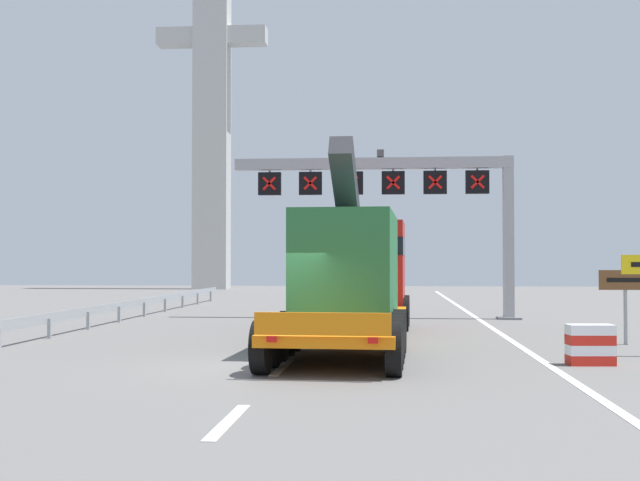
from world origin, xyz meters
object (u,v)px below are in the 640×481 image
Objects in this scene: crash_barrier_striped at (590,345)px; bridge_pylon_distant at (212,81)px; heavy_haul_truck_orange at (356,272)px; tourist_info_sign_brown at (626,288)px; overhead_lane_gantry at (405,188)px.

crash_barrier_striped is 0.03× the size of bridge_pylon_distant.
bridge_pylon_distant is at bearing 112.12° from crash_barrier_striped.
tourist_info_sign_brown is at bearing -5.52° from heavy_haul_truck_orange.
crash_barrier_striped is (5.41, -5.25, -1.54)m from heavy_haul_truck_orange.
heavy_haul_truck_orange is 6.87× the size of tourist_info_sign_brown.
overhead_lane_gantry is at bearing 121.52° from tourist_info_sign_brown.
heavy_haul_truck_orange is 7.69m from crash_barrier_striped.
crash_barrier_striped is at bearing -74.89° from overhead_lane_gantry.
overhead_lane_gantry is at bearing -65.01° from bridge_pylon_distant.
heavy_haul_truck_orange is at bearing 174.48° from tourist_info_sign_brown.
tourist_info_sign_brown is 1.99× the size of crash_barrier_striped.
overhead_lane_gantry reaches higher than heavy_haul_truck_orange.
heavy_haul_truck_orange is 0.43× the size of bridge_pylon_distant.
tourist_info_sign_brown is (7.47, -0.72, -0.43)m from heavy_haul_truck_orange.
crash_barrier_striped is (3.81, -14.10, -4.80)m from overhead_lane_gantry.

